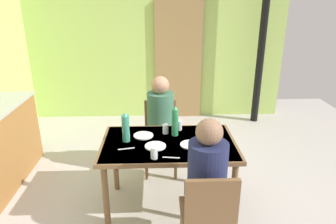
% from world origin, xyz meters
% --- Properties ---
extents(ground_plane, '(7.07, 7.07, 0.00)m').
position_xyz_m(ground_plane, '(0.00, 0.00, 0.00)').
color(ground_plane, '#B6AFAC').
extents(wall_back, '(4.49, 0.10, 2.69)m').
position_xyz_m(wall_back, '(0.00, 2.72, 1.35)').
color(wall_back, '#A9CA63').
rests_on(wall_back, ground_plane).
extents(door_wooden, '(0.80, 0.05, 2.00)m').
position_xyz_m(door_wooden, '(0.43, 2.64, 1.00)').
color(door_wooden, olive).
rests_on(door_wooden, ground_plane).
extents(stove_pipe_column, '(0.12, 0.12, 2.69)m').
position_xyz_m(stove_pipe_column, '(1.76, 2.37, 1.35)').
color(stove_pipe_column, black).
rests_on(stove_pipe_column, ground_plane).
extents(dining_table, '(1.28, 0.81, 0.73)m').
position_xyz_m(dining_table, '(0.16, 0.06, 0.65)').
color(dining_table, brown).
rests_on(dining_table, ground_plane).
extents(chair_near_diner, '(0.40, 0.40, 0.87)m').
position_xyz_m(chair_near_diner, '(0.43, -0.70, 0.50)').
color(chair_near_diner, brown).
rests_on(chair_near_diner, ground_plane).
extents(chair_far_diner, '(0.40, 0.40, 0.87)m').
position_xyz_m(chair_far_diner, '(0.09, 0.82, 0.50)').
color(chair_far_diner, brown).
rests_on(chair_far_diner, ground_plane).
extents(person_near_diner, '(0.30, 0.37, 0.77)m').
position_xyz_m(person_near_diner, '(0.43, -0.56, 0.78)').
color(person_near_diner, '#1F204F').
rests_on(person_near_diner, ground_plane).
extents(person_far_diner, '(0.30, 0.37, 0.77)m').
position_xyz_m(person_far_diner, '(0.09, 0.68, 0.78)').
color(person_far_diner, '#406C47').
rests_on(person_far_diner, ground_plane).
extents(water_bottle_green_near, '(0.07, 0.07, 0.31)m').
position_xyz_m(water_bottle_green_near, '(0.23, 0.22, 0.88)').
color(water_bottle_green_near, '#297E49').
rests_on(water_bottle_green_near, dining_table).
extents(water_bottle_green_far, '(0.07, 0.07, 0.29)m').
position_xyz_m(water_bottle_green_far, '(-0.24, 0.10, 0.87)').
color(water_bottle_green_far, '#358C71').
rests_on(water_bottle_green_far, dining_table).
extents(serving_bowl_center, '(0.17, 0.17, 0.05)m').
position_xyz_m(serving_bowl_center, '(0.54, -0.18, 0.76)').
color(serving_bowl_center, silver).
rests_on(serving_bowl_center, dining_table).
extents(dinner_plate_near_left, '(0.19, 0.19, 0.01)m').
position_xyz_m(dinner_plate_near_left, '(0.36, -0.02, 0.74)').
color(dinner_plate_near_left, white).
rests_on(dinner_plate_near_left, dining_table).
extents(dinner_plate_near_right, '(0.19, 0.19, 0.01)m').
position_xyz_m(dinner_plate_near_right, '(-0.08, 0.20, 0.74)').
color(dinner_plate_near_right, white).
rests_on(dinner_plate_near_right, dining_table).
extents(dinner_plate_far_center, '(0.19, 0.19, 0.01)m').
position_xyz_m(dinner_plate_far_center, '(0.04, -0.03, 0.74)').
color(dinner_plate_far_center, white).
rests_on(dinner_plate_far_center, dining_table).
extents(drinking_glass_by_near_diner, '(0.06, 0.06, 0.10)m').
position_xyz_m(drinking_glass_by_near_diner, '(0.14, 0.26, 0.78)').
color(drinking_glass_by_near_diner, silver).
rests_on(drinking_glass_by_near_diner, dining_table).
extents(drinking_glass_by_far_diner, '(0.06, 0.06, 0.10)m').
position_xyz_m(drinking_glass_by_far_diner, '(0.28, 0.35, 0.78)').
color(drinking_glass_by_far_diner, silver).
rests_on(drinking_glass_by_far_diner, dining_table).
extents(drinking_glass_spare_center, '(0.06, 0.06, 0.11)m').
position_xyz_m(drinking_glass_spare_center, '(0.03, -0.25, 0.79)').
color(drinking_glass_spare_center, silver).
rests_on(drinking_glass_spare_center, dining_table).
extents(cutlery_knife_near, '(0.15, 0.04, 0.00)m').
position_xyz_m(cutlery_knife_near, '(0.17, -0.25, 0.74)').
color(cutlery_knife_near, silver).
rests_on(cutlery_knife_near, dining_table).
extents(cutlery_fork_near, '(0.15, 0.05, 0.00)m').
position_xyz_m(cutlery_fork_near, '(-0.23, -0.07, 0.74)').
color(cutlery_fork_near, silver).
rests_on(cutlery_fork_near, dining_table).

